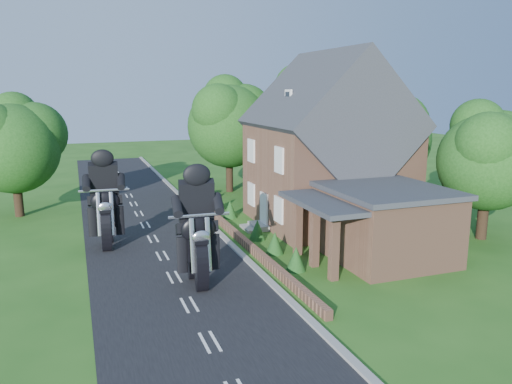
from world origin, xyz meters
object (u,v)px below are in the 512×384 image
object	(u,v)px
annex	(382,222)
garden_wall	(234,233)
house	(328,151)
motorcycle_lead	(198,268)
motorcycle_follow	(107,233)

from	to	relation	value
annex	garden_wall	bearing A→B (deg)	133.84
house	motorcycle_lead	world-z (taller)	house
garden_wall	motorcycle_lead	bearing A→B (deg)	-119.41
motorcycle_lead	garden_wall	bearing A→B (deg)	-117.31
annex	motorcycle_follow	size ratio (longest dim) A/B	4.33
garden_wall	house	world-z (taller)	house
annex	motorcycle_follow	distance (m)	13.74
garden_wall	motorcycle_follow	size ratio (longest dim) A/B	13.51
house	annex	bearing A→B (deg)	-95.24
annex	motorcycle_follow	world-z (taller)	annex
garden_wall	house	size ratio (longest dim) A/B	2.15
annex	house	bearing A→B (deg)	84.76
annex	motorcycle_lead	xyz separation A→B (m)	(-9.08, -0.43, -1.00)
house	annex	world-z (taller)	house
garden_wall	motorcycle_lead	size ratio (longest dim) A/B	13.43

